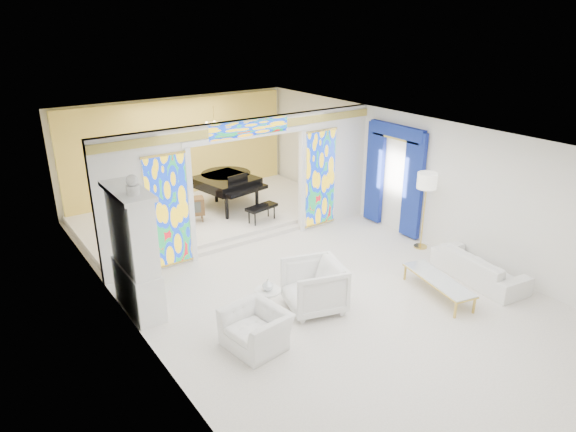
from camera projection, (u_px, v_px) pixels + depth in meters
floor at (299, 275)px, 10.87m from camera, size 12.00×12.00×0.00m
ceiling at (300, 136)px, 9.77m from camera, size 7.00×12.00×0.02m
wall_back at (178, 149)px, 14.90m from camera, size 7.00×0.02×3.00m
wall_left at (128, 252)px, 8.46m from camera, size 0.02×12.00×3.00m
wall_right at (418, 179)px, 12.18m from camera, size 0.02×12.00×3.00m
partition_wall at (248, 178)px, 11.79m from camera, size 7.00×0.22×3.00m
stained_glass_left at (168, 211)px, 10.76m from camera, size 0.90×0.04×2.40m
stained_glass_right at (320, 178)px, 12.92m from camera, size 0.90×0.04×2.40m
stained_glass_transom at (249, 128)px, 11.28m from camera, size 2.00×0.04×0.34m
alcove_platform at (210, 214)px, 13.97m from camera, size 6.80×3.80×0.18m
gold_curtain_back at (180, 150)px, 14.81m from camera, size 6.70×0.10×2.90m
chandelier at (214, 124)px, 13.09m from camera, size 0.48×0.48×0.30m
blue_drapes at (394, 170)px, 12.63m from camera, size 0.14×1.85×2.65m
china_cabinet at (135, 253)px, 9.19m from camera, size 0.56×1.46×2.72m
armchair_left at (256, 329)px, 8.45m from camera, size 1.02×1.13×0.66m
armchair_right at (314, 286)px, 9.47m from camera, size 1.27×1.25×0.94m
sofa at (479, 267)px, 10.59m from camera, size 1.05×2.11×0.59m
side_table at (268, 300)px, 9.20m from camera, size 0.48×0.48×0.58m
vase at (268, 284)px, 9.09m from camera, size 0.24×0.24×0.21m
coffee_table at (438, 280)px, 9.96m from camera, size 0.86×1.75×0.37m
floor_lamp at (427, 184)px, 11.61m from camera, size 0.55×0.55×1.83m
grand_piano at (227, 181)px, 14.05m from camera, size 1.84×2.84×1.06m
tv_console at (193, 206)px, 13.08m from camera, size 0.63×0.52×0.63m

